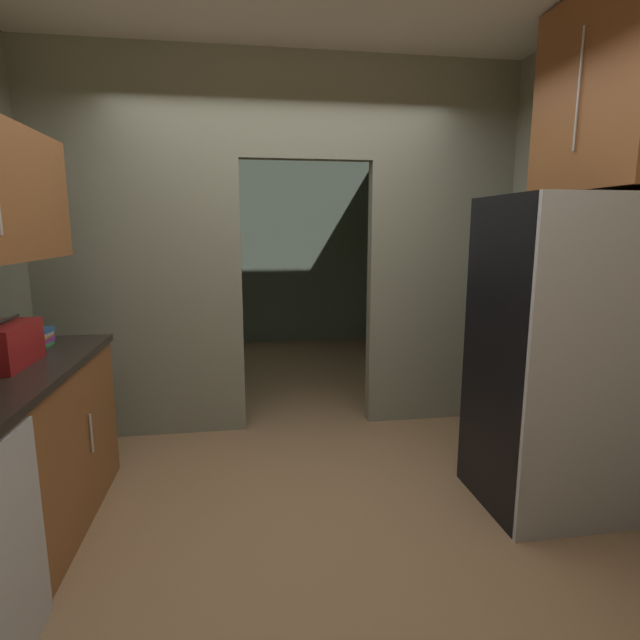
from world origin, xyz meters
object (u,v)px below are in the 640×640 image
Objects in this scene: refrigerator at (560,356)px; dishwasher at (8,561)px; book_stack at (39,338)px; boombox at (7,345)px.

dishwasher is (-2.58, -0.74, -0.45)m from refrigerator.
refrigerator is at bearing -9.97° from book_stack.
dishwasher is 1.07m from boombox.
refrigerator reaches higher than dishwasher.
refrigerator reaches higher than book_stack.
refrigerator is 2.73m from dishwasher.
dishwasher is at bearing -70.42° from boombox.
refrigerator is 4.22× the size of boombox.
refrigerator is 2.04× the size of dishwasher.
boombox reaches higher than dishwasher.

